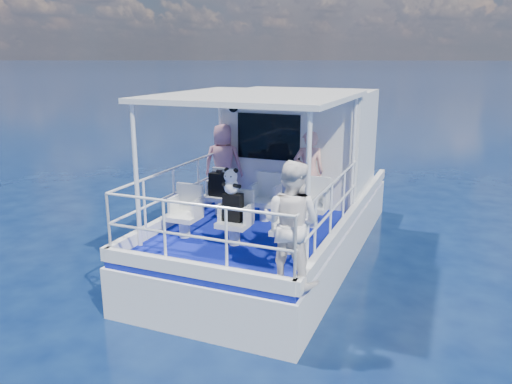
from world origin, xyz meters
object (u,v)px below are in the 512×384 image
at_px(passenger_stbd_aft, 291,223).
at_px(panda, 231,181).
at_px(passenger_port_fwd, 223,163).
at_px(backpack_center, 233,207).

xyz_separation_m(passenger_stbd_aft, panda, (-1.29, 0.97, 0.21)).
height_order(passenger_port_fwd, panda, passenger_port_fwd).
distance_m(passenger_stbd_aft, backpack_center, 1.63).
bearing_deg(panda, passenger_stbd_aft, -36.95).
bearing_deg(backpack_center, panda, -140.42).
distance_m(backpack_center, panda, 0.42).
bearing_deg(backpack_center, passenger_port_fwd, 119.45).
bearing_deg(passenger_stbd_aft, panda, -29.99).
xyz_separation_m(passenger_port_fwd, backpack_center, (1.23, -2.17, -0.19)).
bearing_deg(passenger_stbd_aft, passenger_port_fwd, -44.67).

